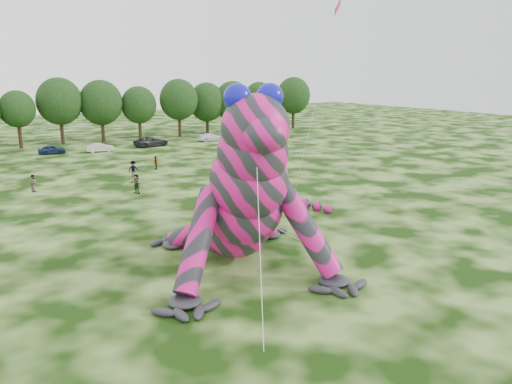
{
  "coord_description": "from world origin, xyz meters",
  "views": [
    {
      "loc": [
        -9.38,
        -25.23,
        11.46
      ],
      "look_at": [
        7.12,
        0.57,
        4.0
      ],
      "focal_mm": 35.0,
      "sensor_mm": 36.0,
      "label": 1
    }
  ],
  "objects_px": {
    "car_4": "(52,150)",
    "spectator_2": "(133,169)",
    "tree_13": "(179,108)",
    "flying_kite": "(334,23)",
    "spectator_3": "(156,163)",
    "tree_10": "(60,111)",
    "tree_15": "(233,107)",
    "car_5": "(100,147)",
    "tree_12": "(139,113)",
    "tree_14": "(207,108)",
    "tree_11": "(102,111)",
    "tree_9": "(18,120)",
    "car_7": "(211,137)",
    "spectator_1": "(33,183)",
    "car_6": "(151,142)",
    "tree_16": "(259,106)",
    "spectator_5": "(136,184)",
    "inflatable_gecko": "(229,169)",
    "tree_17": "(293,103)"
  },
  "relations": [
    {
      "from": "tree_11",
      "to": "tree_13",
      "type": "bearing_deg",
      "value": -4.58
    },
    {
      "from": "tree_11",
      "to": "spectator_3",
      "type": "bearing_deg",
      "value": -93.51
    },
    {
      "from": "car_6",
      "to": "car_4",
      "type": "bearing_deg",
      "value": 77.43
    },
    {
      "from": "car_4",
      "to": "car_6",
      "type": "relative_size",
      "value": 0.69
    },
    {
      "from": "tree_11",
      "to": "tree_15",
      "type": "bearing_deg",
      "value": -0.98
    },
    {
      "from": "tree_12",
      "to": "tree_9",
      "type": "bearing_deg",
      "value": -178.81
    },
    {
      "from": "car_4",
      "to": "spectator_5",
      "type": "xyz_separation_m",
      "value": [
        2.09,
        -29.07,
        0.3
      ]
    },
    {
      "from": "flying_kite",
      "to": "spectator_2",
      "type": "bearing_deg",
      "value": 117.42
    },
    {
      "from": "flying_kite",
      "to": "tree_9",
      "type": "height_order",
      "value": "flying_kite"
    },
    {
      "from": "car_6",
      "to": "car_7",
      "type": "xyz_separation_m",
      "value": [
        10.68,
        0.64,
        -0.1
      ]
    },
    {
      "from": "tree_15",
      "to": "spectator_1",
      "type": "bearing_deg",
      "value": -142.19
    },
    {
      "from": "tree_15",
      "to": "spectator_2",
      "type": "relative_size",
      "value": 5.34
    },
    {
      "from": "tree_9",
      "to": "tree_14",
      "type": "bearing_deg",
      "value": 2.43
    },
    {
      "from": "tree_9",
      "to": "tree_10",
      "type": "height_order",
      "value": "tree_10"
    },
    {
      "from": "car_5",
      "to": "tree_9",
      "type": "bearing_deg",
      "value": 49.0
    },
    {
      "from": "spectator_5",
      "to": "spectator_3",
      "type": "relative_size",
      "value": 1.16
    },
    {
      "from": "tree_15",
      "to": "car_7",
      "type": "height_order",
      "value": "tree_15"
    },
    {
      "from": "car_7",
      "to": "spectator_3",
      "type": "xyz_separation_m",
      "value": [
        -17.03,
        -18.56,
        0.15
      ]
    },
    {
      "from": "tree_16",
      "to": "spectator_2",
      "type": "bearing_deg",
      "value": -139.53
    },
    {
      "from": "car_4",
      "to": "car_5",
      "type": "xyz_separation_m",
      "value": [
        6.29,
        -1.78,
        0.01
      ]
    },
    {
      "from": "tree_14",
      "to": "spectator_5",
      "type": "xyz_separation_m",
      "value": [
        -27.46,
        -38.63,
        -3.77
      ]
    },
    {
      "from": "car_4",
      "to": "spectator_2",
      "type": "xyz_separation_m",
      "value": [
        4.44,
        -21.45,
        0.27
      ]
    },
    {
      "from": "tree_17",
      "to": "car_4",
      "type": "relative_size",
      "value": 2.77
    },
    {
      "from": "tree_9",
      "to": "tree_11",
      "type": "xyz_separation_m",
      "value": [
        12.72,
        0.85,
        0.7
      ]
    },
    {
      "from": "tree_16",
      "to": "car_5",
      "type": "distance_m",
      "value": 37.45
    },
    {
      "from": "tree_9",
      "to": "car_7",
      "type": "xyz_separation_m",
      "value": [
        28.06,
        -8.22,
        -3.69
      ]
    },
    {
      "from": "tree_17",
      "to": "tree_12",
      "type": "bearing_deg",
      "value": 178.07
    },
    {
      "from": "tree_12",
      "to": "tree_14",
      "type": "height_order",
      "value": "tree_14"
    },
    {
      "from": "tree_12",
      "to": "spectator_3",
      "type": "distance_m",
      "value": 28.54
    },
    {
      "from": "tree_13",
      "to": "car_6",
      "type": "distance_m",
      "value": 12.99
    },
    {
      "from": "flying_kite",
      "to": "spectator_3",
      "type": "xyz_separation_m",
      "value": [
        -6.86,
        23.29,
        -14.46
      ]
    },
    {
      "from": "tree_15",
      "to": "spectator_2",
      "type": "xyz_separation_m",
      "value": [
        -30.13,
        -30.05,
        -3.91
      ]
    },
    {
      "from": "car_5",
      "to": "car_7",
      "type": "relative_size",
      "value": 0.86
    },
    {
      "from": "car_7",
      "to": "car_6",
      "type": "bearing_deg",
      "value": 93.93
    },
    {
      "from": "tree_10",
      "to": "tree_17",
      "type": "height_order",
      "value": "tree_10"
    },
    {
      "from": "spectator_1",
      "to": "car_5",
      "type": "bearing_deg",
      "value": -53.7
    },
    {
      "from": "spectator_2",
      "to": "car_4",
      "type": "bearing_deg",
      "value": 96.22
    },
    {
      "from": "flying_kite",
      "to": "car_4",
      "type": "distance_m",
      "value": 46.85
    },
    {
      "from": "tree_9",
      "to": "tree_10",
      "type": "distance_m",
      "value": 6.52
    },
    {
      "from": "tree_16",
      "to": "inflatable_gecko",
      "type": "bearing_deg",
      "value": -124.5
    },
    {
      "from": "tree_13",
      "to": "spectator_1",
      "type": "bearing_deg",
      "value": -133.49
    },
    {
      "from": "car_4",
      "to": "car_5",
      "type": "bearing_deg",
      "value": -99.58
    },
    {
      "from": "car_6",
      "to": "spectator_5",
      "type": "bearing_deg",
      "value": 146.43
    },
    {
      "from": "tree_10",
      "to": "tree_15",
      "type": "relative_size",
      "value": 1.09
    },
    {
      "from": "tree_13",
      "to": "spectator_2",
      "type": "height_order",
      "value": "tree_13"
    },
    {
      "from": "tree_13",
      "to": "spectator_1",
      "type": "height_order",
      "value": "tree_13"
    },
    {
      "from": "tree_17",
      "to": "spectator_3",
      "type": "bearing_deg",
      "value": -146.79
    },
    {
      "from": "tree_14",
      "to": "spectator_1",
      "type": "distance_m",
      "value": 48.39
    },
    {
      "from": "car_5",
      "to": "tree_12",
      "type": "bearing_deg",
      "value": -37.03
    },
    {
      "from": "tree_13",
      "to": "spectator_2",
      "type": "xyz_separation_m",
      "value": [
        -18.78,
        -29.41,
        -4.16
      ]
    }
  ]
}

